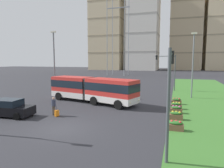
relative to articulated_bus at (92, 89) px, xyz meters
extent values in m
plane|color=#2D2D33|center=(1.75, -9.50, -1.65)|extent=(260.00, 260.00, 0.00)
cube|color=#3D752D|center=(14.24, 0.50, -1.61)|extent=(10.00, 70.00, 0.08)
cube|color=red|center=(2.73, -0.77, 0.07)|extent=(6.48, 4.26, 2.55)
cube|color=silver|center=(2.73, -0.77, -0.85)|extent=(6.51, 4.28, 0.70)
cube|color=#19232D|center=(2.73, -0.77, 0.50)|extent=(6.53, 4.31, 0.90)
cube|color=red|center=(-3.14, 0.84, 0.07)|extent=(5.62, 3.56, 2.55)
cube|color=silver|center=(-3.14, 0.84, -0.85)|extent=(5.64, 3.58, 0.70)
cube|color=#19232D|center=(-3.14, 0.84, 0.50)|extent=(5.66, 3.61, 0.90)
cylinder|color=#383838|center=(-0.11, 0.18, 0.07)|extent=(2.40, 2.40, 2.45)
cylinder|color=black|center=(4.84, -0.14, -1.15)|extent=(1.04, 0.58, 1.00)
cylinder|color=black|center=(4.05, -2.52, -1.15)|extent=(1.04, 0.58, 1.00)
cylinder|color=black|center=(1.61, 0.92, -1.15)|extent=(1.04, 0.58, 1.00)
cylinder|color=black|center=(0.82, -1.45, -1.15)|extent=(1.04, 0.58, 1.00)
cylinder|color=black|center=(-4.14, 2.34, -1.15)|extent=(1.04, 0.49, 1.00)
cylinder|color=black|center=(-4.68, -0.10, -1.15)|extent=(1.04, 0.49, 1.00)
sphere|color=#F9EFC6|center=(5.88, -0.86, -0.85)|extent=(0.24, 0.24, 0.24)
sphere|color=#F9EFC6|center=(5.32, -2.57, -0.85)|extent=(0.24, 0.24, 0.24)
cube|color=silver|center=(-4.25, 13.89, -1.07)|extent=(4.48, 2.01, 0.80)
cube|color=black|center=(-4.40, 13.88, -0.37)|extent=(2.45, 1.79, 0.60)
cylinder|color=black|center=(-2.80, 14.86, -1.33)|extent=(0.65, 0.25, 0.64)
cylinder|color=black|center=(-2.71, 13.06, -1.33)|extent=(0.65, 0.25, 0.64)
cylinder|color=black|center=(-5.79, 14.71, -1.33)|extent=(0.65, 0.25, 0.64)
cylinder|color=black|center=(-5.71, 12.92, -1.33)|extent=(0.65, 0.25, 0.64)
cube|color=black|center=(-4.75, -8.09, -1.07)|extent=(4.54, 2.19, 0.80)
cube|color=black|center=(-4.90, -8.11, -0.37)|extent=(2.52, 1.89, 0.60)
cylinder|color=black|center=(-3.34, -7.06, -1.33)|extent=(0.66, 0.28, 0.64)
cylinder|color=black|center=(-3.18, -8.85, -1.33)|extent=(0.66, 0.28, 0.64)
cylinder|color=black|center=(-6.33, -7.33, -1.33)|extent=(0.66, 0.28, 0.64)
cylinder|color=#4C4238|center=(-0.91, -6.65, -1.20)|extent=(0.16, 0.16, 0.90)
cylinder|color=#4C4238|center=(-1.10, -6.59, -1.20)|extent=(0.16, 0.16, 0.90)
cylinder|color=#383D51|center=(-1.01, -6.62, -0.45)|extent=(0.36, 0.36, 0.60)
sphere|color=tan|center=(-1.01, -6.62, -0.03)|extent=(0.24, 0.24, 0.24)
cylinder|color=#383D51|center=(-0.78, -6.69, -0.50)|extent=(0.10, 0.10, 0.55)
cylinder|color=#383D51|center=(-1.23, -6.54, -0.50)|extent=(0.10, 0.10, 0.55)
cube|color=orange|center=(-0.56, -6.82, -1.34)|extent=(0.34, 0.42, 0.56)
cylinder|color=black|center=(-0.56, -6.82, -0.85)|extent=(0.03, 0.03, 0.40)
cube|color=brown|center=(9.84, -7.50, -1.35)|extent=(1.10, 0.56, 0.44)
ellipsoid|color=#2D6B28|center=(9.84, -7.50, -1.03)|extent=(0.99, 0.50, 0.28)
sphere|color=red|center=(9.56, -7.50, -0.93)|extent=(0.20, 0.20, 0.20)
sphere|color=red|center=(9.84, -7.42, -0.93)|extent=(0.20, 0.20, 0.20)
sphere|color=red|center=(10.12, -7.56, -0.93)|extent=(0.20, 0.20, 0.20)
cube|color=brown|center=(9.84, -4.69, -1.35)|extent=(1.10, 0.56, 0.44)
ellipsoid|color=#2D6B28|center=(9.84, -4.69, -1.03)|extent=(0.99, 0.50, 0.28)
sphere|color=yellow|center=(9.56, -4.69, -0.93)|extent=(0.20, 0.20, 0.20)
sphere|color=yellow|center=(9.84, -4.61, -0.93)|extent=(0.20, 0.20, 0.20)
sphere|color=yellow|center=(10.12, -4.75, -0.93)|extent=(0.20, 0.20, 0.20)
cube|color=brown|center=(9.84, -2.47, -1.35)|extent=(1.10, 0.56, 0.44)
ellipsoid|color=#2D6B28|center=(9.84, -2.47, -1.03)|extent=(0.99, 0.50, 0.28)
sphere|color=#D14C99|center=(9.56, -2.47, -0.93)|extent=(0.20, 0.20, 0.20)
sphere|color=#D14C99|center=(9.84, -2.39, -0.93)|extent=(0.20, 0.20, 0.20)
sphere|color=#D14C99|center=(10.12, -2.53, -0.93)|extent=(0.20, 0.20, 0.20)
cube|color=brown|center=(9.84, -0.72, -1.35)|extent=(1.10, 0.56, 0.44)
ellipsoid|color=#2D6B28|center=(9.84, -0.72, -1.03)|extent=(0.99, 0.50, 0.28)
sphere|color=yellow|center=(9.56, -0.72, -0.93)|extent=(0.20, 0.20, 0.20)
sphere|color=yellow|center=(9.84, -0.64, -0.93)|extent=(0.20, 0.20, 0.20)
sphere|color=yellow|center=(10.12, -0.78, -0.93)|extent=(0.20, 0.20, 0.20)
cube|color=brown|center=(9.84, 1.71, -1.35)|extent=(1.10, 0.56, 0.44)
ellipsoid|color=#2D6B28|center=(9.84, 1.71, -1.03)|extent=(0.99, 0.50, 0.28)
sphere|color=red|center=(9.56, 1.71, -0.93)|extent=(0.20, 0.20, 0.20)
sphere|color=red|center=(9.84, 1.79, -0.93)|extent=(0.20, 0.20, 0.20)
sphere|color=red|center=(10.12, 1.65, -0.93)|extent=(0.20, 0.20, 0.20)
cylinder|color=#474C51|center=(9.44, 12.50, 1.36)|extent=(0.16, 0.16, 6.02)
cylinder|color=#474C51|center=(7.78, 12.50, 4.17)|extent=(3.33, 0.10, 0.10)
cube|color=black|center=(6.42, 12.50, 3.97)|extent=(0.28, 0.28, 0.80)
sphere|color=red|center=(6.42, 12.50, 4.22)|extent=(0.16, 0.16, 0.16)
sphere|color=yellow|center=(6.42, 12.50, 3.96)|extent=(0.16, 0.16, 0.16)
sphere|color=green|center=(6.42, 12.50, 3.70)|extent=(0.16, 0.16, 0.16)
cylinder|color=#474C51|center=(9.44, -12.50, 1.19)|extent=(0.16, 0.16, 5.69)
cylinder|color=#474C51|center=(9.44, -10.80, 3.84)|extent=(0.10, 3.40, 0.10)
cube|color=black|center=(9.44, -9.40, 3.64)|extent=(0.28, 0.28, 0.80)
sphere|color=red|center=(9.44, -9.40, 3.89)|extent=(0.16, 0.16, 0.16)
sphere|color=yellow|center=(9.44, -9.40, 3.63)|extent=(0.16, 0.16, 0.16)
sphere|color=green|center=(9.44, -9.40, 3.37)|extent=(0.16, 0.16, 0.16)
cylinder|color=slate|center=(-6.75, 2.24, 2.82)|extent=(0.18, 0.18, 8.95)
cube|color=white|center=(-6.75, 2.24, 7.39)|extent=(0.70, 0.28, 0.20)
cylinder|color=slate|center=(11.74, 6.47, 2.62)|extent=(0.18, 0.18, 8.54)
cube|color=white|center=(11.74, 6.47, 6.99)|extent=(0.70, 0.28, 0.20)
cube|color=beige|center=(-28.25, 87.27, 25.44)|extent=(17.72, 15.87, 54.20)
cube|color=#9C8D6E|center=(-28.25, 87.27, 7.73)|extent=(17.92, 16.07, 0.70)
cube|color=#9C8D6E|center=(-28.25, 87.27, 16.76)|extent=(17.92, 16.07, 0.70)
cube|color=#9C8D6E|center=(-28.25, 87.27, 25.79)|extent=(17.92, 16.07, 0.70)
cube|color=#9C8D6E|center=(-28.25, 87.27, 34.83)|extent=(17.92, 16.07, 0.70)
cube|color=silver|center=(-8.18, 88.33, 21.54)|extent=(15.45, 19.44, 46.38)
cube|color=#A4A099|center=(-8.18, 88.33, 7.97)|extent=(15.65, 19.64, 0.70)
cube|color=#A4A099|center=(-8.18, 88.33, 17.25)|extent=(15.65, 19.64, 0.70)
cube|color=#A4A099|center=(-8.18, 88.33, 26.52)|extent=(15.65, 19.64, 0.70)
cube|color=tan|center=(13.37, 99.61, 20.38)|extent=(16.06, 19.83, 44.06)
cube|color=#85765B|center=(13.37, 99.61, 7.51)|extent=(16.26, 20.03, 0.70)
cube|color=#85765B|center=(13.37, 99.61, 16.32)|extent=(16.26, 20.03, 0.70)
cube|color=#85765B|center=(13.37, 99.61, 25.13)|extent=(16.26, 20.03, 0.70)
cube|color=#85765B|center=(13.37, 99.61, 33.94)|extent=(16.26, 20.03, 0.70)
cube|color=#9C8D6E|center=(32.90, 98.78, 7.49)|extent=(19.34, 18.26, 0.70)
cylinder|color=gray|center=(-7.13, 48.85, 15.94)|extent=(0.24, 0.24, 35.19)
cylinder|color=gray|center=(-13.13, 48.85, 15.94)|extent=(0.24, 0.24, 35.19)
cylinder|color=gray|center=(-7.13, 42.85, 15.94)|extent=(0.24, 0.24, 35.19)
cylinder|color=gray|center=(-13.13, 42.85, 15.94)|extent=(0.24, 0.24, 35.19)
cube|color=gray|center=(-10.13, 45.85, 21.37)|extent=(8.00, 0.30, 0.30)
camera|label=1|loc=(9.79, -22.29, 3.44)|focal=32.19mm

